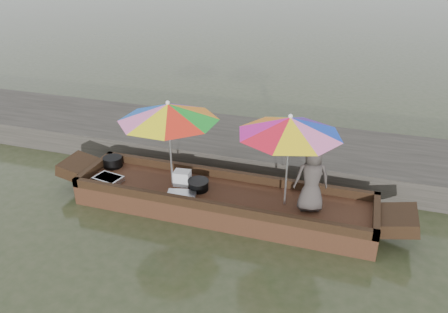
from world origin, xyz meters
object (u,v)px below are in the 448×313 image
(vendor, at_px, (312,178))
(umbrella_bow, at_px, (170,145))
(boat_hull, at_px, (222,202))
(tray_scallop, at_px, (181,195))
(tray_crayfish, at_px, (108,179))
(supply_bag, at_px, (182,178))
(charcoal_grill, at_px, (198,185))
(cooking_pot, at_px, (113,162))
(umbrella_stern, at_px, (287,161))

(vendor, relative_size, umbrella_bow, 0.66)
(boat_hull, xyz_separation_m, tray_scallop, (-0.61, -0.32, 0.21))
(tray_crayfish, height_order, supply_bag, supply_bag)
(charcoal_grill, bearing_deg, umbrella_bow, 179.37)
(tray_crayfish, bearing_deg, supply_bag, 13.56)
(supply_bag, bearing_deg, cooking_pot, 171.20)
(tray_crayfish, bearing_deg, umbrella_stern, 4.32)
(boat_hull, relative_size, tray_scallop, 10.56)
(umbrella_stern, bearing_deg, tray_scallop, -169.21)
(tray_scallop, distance_m, vendor, 2.17)
(tray_crayfish, relative_size, tray_scallop, 1.00)
(cooking_pot, xyz_separation_m, tray_scallop, (1.68, -0.63, -0.06))
(boat_hull, relative_size, cooking_pot, 14.23)
(charcoal_grill, bearing_deg, tray_crayfish, -171.94)
(vendor, bearing_deg, supply_bag, -20.87)
(cooking_pot, height_order, supply_bag, supply_bag)
(umbrella_stern, bearing_deg, charcoal_grill, -179.79)
(tray_crayfish, height_order, umbrella_stern, umbrella_stern)
(supply_bag, bearing_deg, boat_hull, -5.74)
(vendor, bearing_deg, cooking_pot, -23.30)
(tray_crayfish, height_order, tray_scallop, tray_crayfish)
(cooking_pot, height_order, umbrella_bow, umbrella_bow)
(umbrella_bow, bearing_deg, vendor, -0.84)
(boat_hull, relative_size, vendor, 4.57)
(tray_scallop, height_order, umbrella_stern, umbrella_stern)
(umbrella_bow, distance_m, umbrella_stern, 1.99)
(tray_crayfish, relative_size, umbrella_bow, 0.29)
(cooking_pot, bearing_deg, umbrella_bow, -12.87)
(vendor, bearing_deg, tray_scallop, -10.20)
(tray_scallop, distance_m, charcoal_grill, 0.37)
(boat_hull, xyz_separation_m, vendor, (1.47, -0.03, 0.73))
(boat_hull, xyz_separation_m, umbrella_bow, (-0.92, 0.00, 0.95))
(boat_hull, distance_m, cooking_pot, 2.33)
(umbrella_stern, bearing_deg, vendor, -4.97)
(tray_crayfish, bearing_deg, tray_scallop, -3.34)
(umbrella_bow, height_order, umbrella_stern, same)
(cooking_pot, relative_size, vendor, 0.32)
(charcoal_grill, bearing_deg, cooking_pot, 170.28)
(charcoal_grill, relative_size, umbrella_bow, 0.21)
(charcoal_grill, height_order, supply_bag, supply_bag)
(boat_hull, height_order, charcoal_grill, charcoal_grill)
(vendor, bearing_deg, umbrella_stern, -22.98)
(charcoal_grill, height_order, vendor, vendor)
(tray_crayfish, relative_size, supply_bag, 1.72)
(boat_hull, bearing_deg, charcoal_grill, -179.28)
(boat_hull, bearing_deg, vendor, -1.36)
(cooking_pot, relative_size, charcoal_grill, 1.03)
(umbrella_bow, bearing_deg, charcoal_grill, -0.63)
(tray_scallop, bearing_deg, charcoal_grill, 59.67)
(tray_crayfish, distance_m, umbrella_stern, 3.22)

